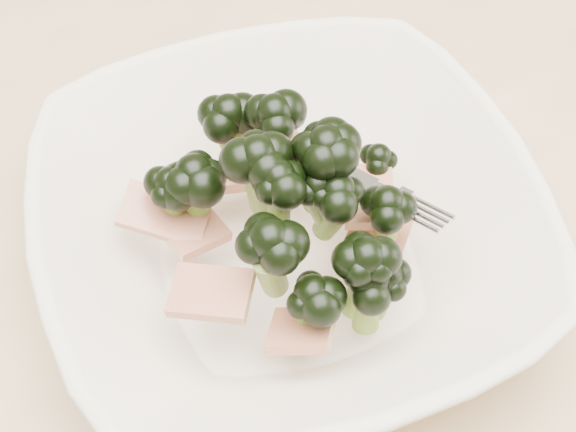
{
  "coord_description": "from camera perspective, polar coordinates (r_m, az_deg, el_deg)",
  "views": [
    {
      "loc": [
        -0.06,
        -0.23,
        1.18
      ],
      "look_at": [
        0.03,
        0.04,
        0.8
      ],
      "focal_mm": 50.0,
      "sensor_mm": 36.0,
      "label": 1
    }
  ],
  "objects": [
    {
      "name": "broccoli_dish",
      "position": [
        0.48,
        0.06,
        -0.67
      ],
      "size": [
        0.3,
        0.3,
        0.13
      ],
      "color": "beige",
      "rests_on": "dining_table"
    },
    {
      "name": "dining_table",
      "position": [
        0.58,
        -1.47,
        -12.97
      ],
      "size": [
        1.2,
        0.8,
        0.75
      ],
      "color": "tan",
      "rests_on": "ground"
    }
  ]
}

